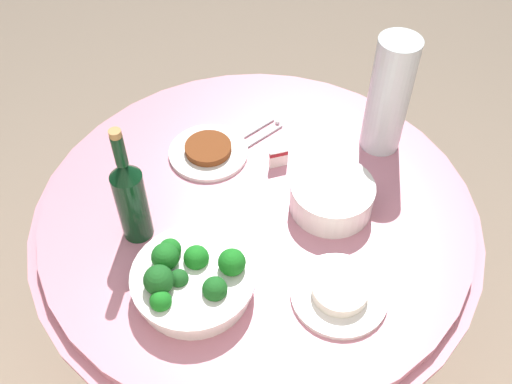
{
  "coord_description": "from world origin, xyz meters",
  "views": [
    {
      "loc": [
        -0.03,
        0.97,
        1.88
      ],
      "look_at": [
        0.0,
        0.0,
        0.79
      ],
      "focal_mm": 40.91,
      "sensor_mm": 36.0,
      "label": 1
    }
  ],
  "objects": [
    {
      "name": "food_plate_stir_fry",
      "position": [
        0.14,
        -0.18,
        0.75
      ],
      "size": [
        0.22,
        0.22,
        0.03
      ],
      "color": "white",
      "rests_on": "buffet_table"
    },
    {
      "name": "serving_tongs",
      "position": [
        -0.0,
        -0.26,
        0.74
      ],
      "size": [
        0.15,
        0.14,
        0.01
      ],
      "color": "silver",
      "rests_on": "buffet_table"
    },
    {
      "name": "ground_plane",
      "position": [
        0.0,
        0.0,
        0.0
      ],
      "size": [
        6.0,
        6.0,
        0.0
      ],
      "primitive_type": "plane",
      "color": "gray"
    },
    {
      "name": "label_placard_front",
      "position": [
        -0.06,
        -0.14,
        0.77
      ],
      "size": [
        0.05,
        0.02,
        0.05
      ],
      "color": "white",
      "rests_on": "buffet_table"
    },
    {
      "name": "plate_stack",
      "position": [
        -0.19,
        0.0,
        0.78
      ],
      "size": [
        0.21,
        0.21,
        0.08
      ],
      "color": "white",
      "rests_on": "buffet_table"
    },
    {
      "name": "food_plate_rice",
      "position": [
        -0.19,
        0.27,
        0.75
      ],
      "size": [
        0.22,
        0.22,
        0.04
      ],
      "color": "white",
      "rests_on": "buffet_table"
    },
    {
      "name": "wine_bottle",
      "position": [
        0.29,
        0.09,
        0.87
      ],
      "size": [
        0.07,
        0.07,
        0.34
      ],
      "color": "black",
      "rests_on": "buffet_table"
    },
    {
      "name": "decorative_fruit_vase",
      "position": [
        -0.34,
        -0.24,
        0.89
      ],
      "size": [
        0.11,
        0.11,
        0.34
      ],
      "color": "silver",
      "rests_on": "buffet_table"
    },
    {
      "name": "broccoli_bowl",
      "position": [
        0.14,
        0.26,
        0.78
      ],
      "size": [
        0.28,
        0.28,
        0.12
      ],
      "color": "white",
      "rests_on": "buffet_table"
    },
    {
      "name": "buffet_table",
      "position": [
        0.0,
        0.0,
        0.38
      ],
      "size": [
        1.16,
        1.16,
        0.74
      ],
      "color": "maroon",
      "rests_on": "ground_plane"
    }
  ]
}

